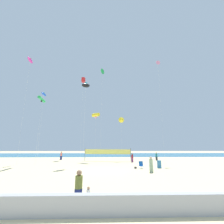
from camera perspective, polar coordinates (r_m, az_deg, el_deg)
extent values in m
plane|color=beige|center=(19.45, -4.09, -21.19)|extent=(120.00, 120.00, 0.00)
cube|color=teal|center=(49.44, -2.58, -15.90)|extent=(120.00, 20.00, 0.01)
cube|color=#A8A8AD|center=(7.68, -8.41, -31.52)|extent=(28.00, 0.44, 0.86)
cube|color=navy|center=(8.99, -12.72, -28.83)|extent=(0.36, 0.22, 0.76)
cylinder|color=olive|center=(8.82, -12.49, -24.51)|extent=(0.38, 0.38, 0.63)
sphere|color=#997051|center=(8.73, -12.34, -21.60)|extent=(0.28, 0.28, 0.28)
cube|color=#2D2D33|center=(8.91, -9.05, -30.34)|extent=(0.19, 0.11, 0.40)
cylinder|color=white|center=(8.81, -8.96, -28.09)|extent=(0.20, 0.20, 0.33)
sphere|color=tan|center=(8.74, -8.90, -26.60)|extent=(0.15, 0.15, 0.15)
cube|color=navy|center=(34.35, -18.79, -16.15)|extent=(0.36, 0.22, 0.76)
cylinder|color=#EA7260|center=(34.31, -18.70, -15.01)|extent=(0.38, 0.38, 0.62)
sphere|color=tan|center=(34.28, -18.65, -14.26)|extent=(0.28, 0.28, 0.28)
cube|color=#7A3872|center=(28.30, 7.72, -17.66)|extent=(0.33, 0.20, 0.70)
cylinder|color=maroon|center=(28.25, 7.69, -16.37)|extent=(0.35, 0.35, 0.58)
sphere|color=brown|center=(28.22, 7.66, -15.53)|extent=(0.26, 0.26, 0.26)
cube|color=#2D2D33|center=(32.64, 16.57, -16.55)|extent=(0.34, 0.21, 0.72)
cylinder|color=#19727A|center=(32.60, 16.50, -15.41)|extent=(0.36, 0.36, 0.59)
sphere|color=tan|center=(32.57, 16.45, -14.66)|extent=(0.26, 0.26, 0.26)
cube|color=#99B28C|center=(18.48, 14.70, -20.09)|extent=(0.37, 0.22, 0.77)
cylinder|color=#99B28C|center=(18.39, 14.58, -17.92)|extent=(0.39, 0.39, 0.64)
sphere|color=beige|center=(18.35, 14.50, -16.48)|extent=(0.29, 0.29, 0.29)
cube|color=#1959B2|center=(20.93, 11.12, -19.49)|extent=(0.52, 0.48, 0.03)
cube|color=#1959B2|center=(21.18, 10.90, -18.65)|extent=(0.52, 0.23, 0.57)
cylinder|color=silver|center=(20.81, 11.23, -19.97)|extent=(0.03, 0.03, 0.32)
cylinder|color=silver|center=(21.09, 11.05, -19.88)|extent=(0.03, 0.03, 0.32)
cylinder|color=teal|center=(22.16, 17.48, -18.36)|extent=(0.54, 0.54, 0.95)
cylinder|color=#4C4C51|center=(30.78, -10.24, -15.56)|extent=(0.08, 0.08, 2.40)
cylinder|color=#4C4C51|center=(29.44, 7.12, -15.81)|extent=(0.08, 0.08, 2.40)
cube|color=#EAE566|center=(29.77, -1.75, -14.84)|extent=(8.75, 1.37, 0.90)
cube|color=#2D2D33|center=(20.94, 8.91, -20.14)|extent=(0.28, 0.14, 0.23)
cylinder|color=silver|center=(29.73, -6.37, -9.53)|extent=(0.01, 0.01, 8.90)
cylinder|color=yellow|center=(30.28, -6.17, -1.09)|extent=(1.66, 1.48, 0.69)
sphere|color=pink|center=(30.19, -6.19, -1.92)|extent=(0.41, 0.41, 0.41)
cylinder|color=silver|center=(29.01, -30.48, 1.17)|extent=(0.01, 0.01, 17.87)
ellipsoid|color=#D833A5|center=(32.07, -28.65, 16.89)|extent=(0.62, 1.60, 0.92)
cube|color=orange|center=(32.17, -28.60, 17.24)|extent=(0.30, 0.06, 0.37)
cylinder|color=silver|center=(26.74, -26.17, -6.37)|extent=(0.01, 0.01, 10.43)
cylinder|color=green|center=(27.68, -25.14, 4.40)|extent=(0.69, 2.59, 0.46)
sphere|color=black|center=(27.59, -25.20, 3.74)|extent=(0.28, 0.28, 0.28)
cylinder|color=silver|center=(36.30, -4.06, -0.11)|extent=(0.01, 0.01, 21.43)
cone|color=green|center=(39.99, -3.82, 15.07)|extent=(1.10, 1.37, 1.44)
cylinder|color=silver|center=(25.02, -10.46, -4.06)|extent=(0.01, 0.01, 13.07)
ellipsoid|color=black|center=(26.75, -9.90, 9.92)|extent=(1.69, 2.26, 1.28)
cube|color=#26BFCC|center=(26.87, -9.87, 10.53)|extent=(0.41, 0.06, 0.52)
cylinder|color=silver|center=(30.29, -25.53, -5.07)|extent=(0.01, 0.01, 12.46)
ellipsoid|color=blue|center=(31.58, -24.47, 6.19)|extent=(0.82, 1.41, 0.75)
cube|color=green|center=(31.64, -24.44, 6.52)|extent=(0.25, 0.06, 0.32)
cylinder|color=silver|center=(30.54, 3.72, -10.45)|extent=(0.01, 0.01, 8.05)
cone|color=yellow|center=(30.94, 3.61, -2.97)|extent=(1.18, 0.49, 1.15)
cylinder|color=silver|center=(31.99, 18.10, 1.24)|extent=(0.01, 0.01, 20.40)
cone|color=pink|center=(35.71, 16.95, 17.35)|extent=(0.94, 0.45, 0.91)
cylinder|color=silver|center=(38.79, -11.40, -1.76)|extent=(0.01, 0.01, 20.02)
cube|color=red|center=(41.78, -10.80, 11.85)|extent=(0.95, 0.95, 1.27)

